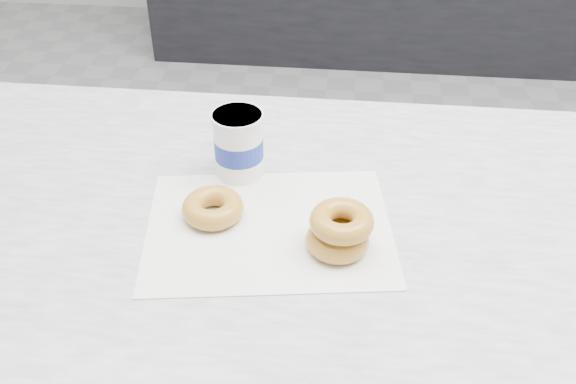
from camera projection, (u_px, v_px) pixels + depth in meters
name	position (u px, v px, depth m)	size (l,w,h in m)	color
ground	(390.00, 337.00, 1.89)	(5.00, 5.00, 0.00)	#959598
wax_paper	(269.00, 228.00, 0.90)	(0.34, 0.26, 0.00)	white
donut_single	(213.00, 208.00, 0.90)	(0.09, 0.09, 0.03)	#C78736
donut_stack	(339.00, 231.00, 0.84)	(0.09, 0.09, 0.06)	#C78736
coffee_cup	(239.00, 144.00, 0.97)	(0.10, 0.10, 0.11)	white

